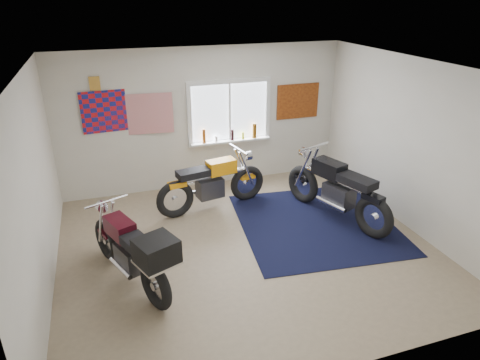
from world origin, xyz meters
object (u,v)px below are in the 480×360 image
object	(u,v)px
yellow_triumph	(212,184)
black_chrome_bike	(337,191)
navy_rug	(316,223)
maroon_tourer	(134,252)

from	to	relation	value
yellow_triumph	black_chrome_bike	size ratio (longest dim) A/B	0.95
navy_rug	yellow_triumph	size ratio (longest dim) A/B	1.25
black_chrome_bike	navy_rug	bearing A→B (deg)	82.47
black_chrome_bike	maroon_tourer	world-z (taller)	black_chrome_bike
navy_rug	yellow_triumph	distance (m)	1.93
yellow_triumph	navy_rug	bearing A→B (deg)	-46.57
maroon_tourer	yellow_triumph	bearing A→B (deg)	-61.66
yellow_triumph	black_chrome_bike	distance (m)	2.17
yellow_triumph	maroon_tourer	size ratio (longest dim) A/B	1.06
navy_rug	maroon_tourer	bearing A→B (deg)	-166.16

